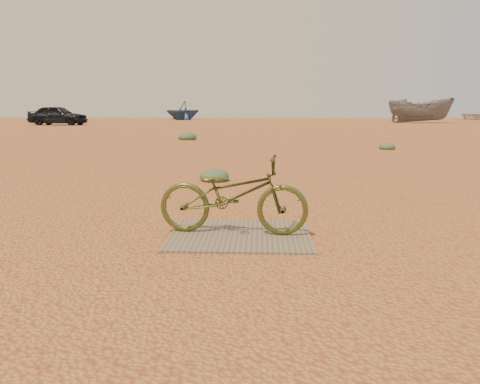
{
  "coord_description": "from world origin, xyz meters",
  "views": [
    {
      "loc": [
        0.04,
        -4.08,
        1.27
      ],
      "look_at": [
        -0.17,
        0.51,
        0.45
      ],
      "focal_mm": 35.0,
      "sensor_mm": 36.0,
      "label": 1
    }
  ],
  "objects_px": {
    "plywood_board": "(240,235)",
    "car": "(58,115)",
    "boat_far_left": "(183,110)",
    "boat_far_right": "(473,115)",
    "boat_mid_right": "(421,110)",
    "bicycle": "(233,195)"
  },
  "relations": [
    {
      "from": "boat_mid_right",
      "to": "bicycle",
      "type": "bearing_deg",
      "value": 161.39
    },
    {
      "from": "car",
      "to": "boat_mid_right",
      "type": "relative_size",
      "value": 0.77
    },
    {
      "from": "boat_far_left",
      "to": "boat_far_right",
      "type": "distance_m",
      "value": 32.73
    },
    {
      "from": "plywood_board",
      "to": "boat_far_left",
      "type": "height_order",
      "value": "boat_far_left"
    },
    {
      "from": "boat_mid_right",
      "to": "plywood_board",
      "type": "bearing_deg",
      "value": 161.5
    },
    {
      "from": "car",
      "to": "boat_mid_right",
      "type": "distance_m",
      "value": 30.38
    },
    {
      "from": "car",
      "to": "plywood_board",
      "type": "bearing_deg",
      "value": -149.51
    },
    {
      "from": "plywood_board",
      "to": "boat_far_left",
      "type": "distance_m",
      "value": 48.2
    },
    {
      "from": "bicycle",
      "to": "boat_mid_right",
      "type": "distance_m",
      "value": 40.39
    },
    {
      "from": "bicycle",
      "to": "boat_far_left",
      "type": "distance_m",
      "value": 48.15
    },
    {
      "from": "car",
      "to": "boat_far_right",
      "type": "bearing_deg",
      "value": -60.15
    },
    {
      "from": "plywood_board",
      "to": "car",
      "type": "height_order",
      "value": "car"
    },
    {
      "from": "car",
      "to": "boat_far_left",
      "type": "relative_size",
      "value": 1.09
    },
    {
      "from": "bicycle",
      "to": "car",
      "type": "xyz_separation_m",
      "value": [
        -15.29,
        31.02,
        0.32
      ]
    },
    {
      "from": "plywood_board",
      "to": "boat_mid_right",
      "type": "xyz_separation_m",
      "value": [
        14.25,
        37.78,
        1.08
      ]
    },
    {
      "from": "boat_far_right",
      "to": "car",
      "type": "bearing_deg",
      "value": -138.4
    },
    {
      "from": "boat_far_left",
      "to": "boat_far_right",
      "type": "bearing_deg",
      "value": 57.41
    },
    {
      "from": "boat_far_left",
      "to": "boat_mid_right",
      "type": "relative_size",
      "value": 0.71
    },
    {
      "from": "car",
      "to": "boat_mid_right",
      "type": "bearing_deg",
      "value": -73.04
    },
    {
      "from": "plywood_board",
      "to": "boat_mid_right",
      "type": "height_order",
      "value": "boat_mid_right"
    },
    {
      "from": "boat_far_left",
      "to": "car",
      "type": "bearing_deg",
      "value": -60.17
    },
    {
      "from": "boat_far_right",
      "to": "plywood_board",
      "type": "bearing_deg",
      "value": -99.88
    }
  ]
}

